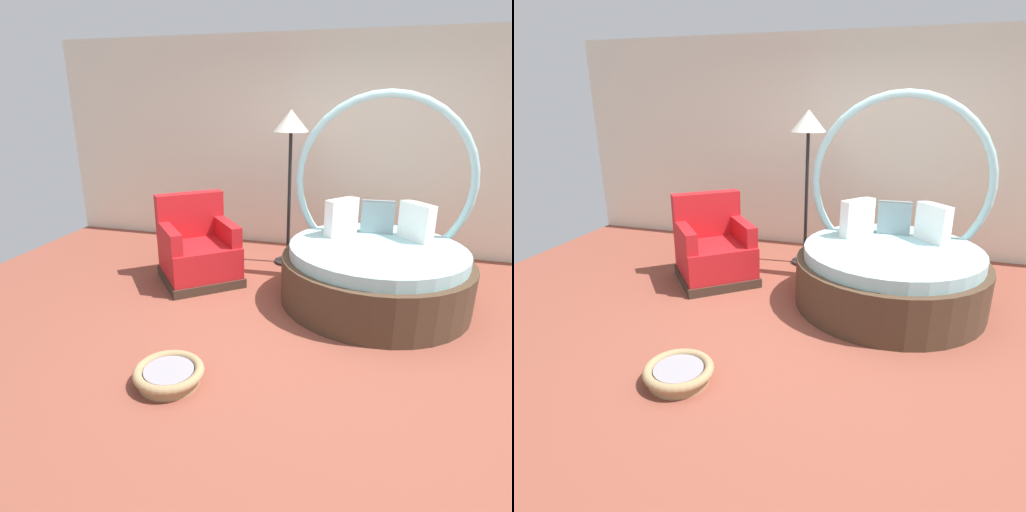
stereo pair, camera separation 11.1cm
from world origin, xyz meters
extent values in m
cube|color=brown|center=(0.00, 0.00, -0.01)|extent=(8.00, 8.00, 0.02)
cube|color=silver|center=(0.00, 2.49, 1.35)|extent=(8.00, 0.12, 2.70)
cylinder|color=#473323|center=(0.48, 0.82, 0.23)|extent=(1.84, 1.84, 0.47)
cylinder|color=#9ED1D6|center=(0.48, 0.82, 0.53)|extent=(1.69, 1.69, 0.12)
torus|color=#9ED1D6|center=(0.48, 1.33, 1.11)|extent=(1.83, 0.08, 1.83)
cube|color=white|center=(0.84, 1.15, 0.77)|extent=(0.34, 0.36, 0.37)
cube|color=gray|center=(0.46, 1.31, 0.76)|extent=(0.34, 0.13, 0.34)
cube|color=white|center=(0.10, 1.12, 0.78)|extent=(0.33, 0.37, 0.38)
cube|color=#38281E|center=(-1.40, 0.86, 0.05)|extent=(1.12, 1.12, 0.10)
cube|color=red|center=(-1.40, 0.86, 0.27)|extent=(1.07, 1.07, 0.34)
cube|color=red|center=(-1.59, 1.10, 0.69)|extent=(0.69, 0.61, 0.50)
cube|color=red|center=(-1.65, 0.65, 0.55)|extent=(0.53, 0.60, 0.22)
cube|color=red|center=(-1.15, 1.06, 0.55)|extent=(0.53, 0.60, 0.22)
cylinder|color=#9E7F56|center=(-0.89, -0.95, 0.03)|extent=(0.44, 0.44, 0.06)
torus|color=#9E7F56|center=(-0.89, -0.95, 0.10)|extent=(0.51, 0.51, 0.07)
cylinder|color=gray|center=(-0.89, -0.95, 0.08)|extent=(0.36, 0.36, 0.05)
cylinder|color=black|center=(-0.57, 1.69, 0.01)|extent=(0.32, 0.32, 0.03)
cylinder|color=black|center=(-0.57, 1.69, 0.81)|extent=(0.04, 0.04, 1.55)
cone|color=beige|center=(-0.57, 1.69, 1.70)|extent=(0.40, 0.40, 0.24)
camera|label=1|loc=(0.43, -3.33, 1.94)|focal=30.59mm
camera|label=2|loc=(0.53, -3.30, 1.94)|focal=30.59mm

